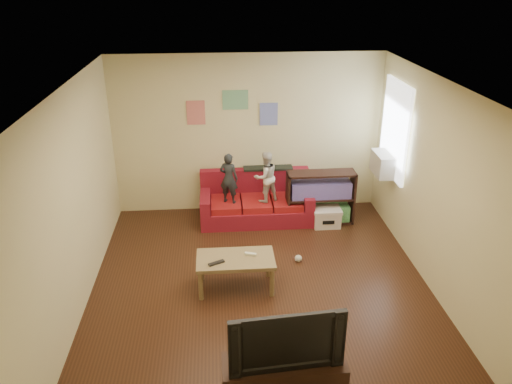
{
  "coord_description": "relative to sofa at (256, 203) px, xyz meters",
  "views": [
    {
      "loc": [
        -0.52,
        -5.54,
        3.91
      ],
      "look_at": [
        0.0,
        0.8,
        1.05
      ],
      "focal_mm": 35.0,
      "sensor_mm": 36.0,
      "label": 1
    }
  ],
  "objects": [
    {
      "name": "artwork_center",
      "position": [
        -0.3,
        0.42,
        1.68
      ],
      "size": [
        0.42,
        0.01,
        0.32
      ],
      "primitive_type": "cube",
      "color": "#72B27F",
      "rests_on": "room_shell"
    },
    {
      "name": "ac_unit",
      "position": [
        2.0,
        -0.41,
        0.81
      ],
      "size": [
        0.28,
        0.55,
        0.35
      ],
      "primitive_type": "cube",
      "color": "#B7B2A3",
      "rests_on": "window"
    },
    {
      "name": "television",
      "position": [
        -0.05,
        -3.93,
        0.49
      ],
      "size": [
        1.11,
        0.24,
        0.63
      ],
      "primitive_type": "imported",
      "rotation": [
        0.0,
        0.0,
        0.08
      ],
      "color": "black",
      "rests_on": "tv_stand"
    },
    {
      "name": "remote",
      "position": [
        -0.68,
        -2.14,
        0.2
      ],
      "size": [
        0.22,
        0.14,
        0.02
      ],
      "primitive_type": "cube",
      "rotation": [
        0.0,
        0.0,
        0.46
      ],
      "color": "black",
      "rests_on": "coffee_table"
    },
    {
      "name": "sofa",
      "position": [
        0.0,
        0.0,
        0.0
      ],
      "size": [
        1.86,
        0.85,
        0.82
      ],
      "color": "maroon",
      "rests_on": "ground"
    },
    {
      "name": "room_shell",
      "position": [
        -0.1,
        -2.06,
        1.08
      ],
      "size": [
        4.52,
        5.02,
        2.72
      ],
      "color": "#3C2012",
      "rests_on": "ground"
    },
    {
      "name": "child_b",
      "position": [
        0.15,
        -0.16,
        0.54
      ],
      "size": [
        0.51,
        0.46,
        0.85
      ],
      "primitive_type": "imported",
      "rotation": [
        0.0,
        0.0,
        3.54
      ],
      "color": "silver",
      "rests_on": "sofa"
    },
    {
      "name": "file_box",
      "position": [
        1.14,
        -0.39,
        -0.11
      ],
      "size": [
        0.46,
        0.35,
        0.31
      ],
      "color": "silver",
      "rests_on": "ground"
    },
    {
      "name": "tissue",
      "position": [
        0.5,
        -1.46,
        -0.22
      ],
      "size": [
        0.13,
        0.13,
        0.11
      ],
      "primitive_type": "sphere",
      "rotation": [
        0.0,
        0.0,
        0.35
      ],
      "color": "beige",
      "rests_on": "ground"
    },
    {
      "name": "child_a",
      "position": [
        -0.45,
        -0.16,
        0.54
      ],
      "size": [
        0.36,
        0.31,
        0.85
      ],
      "primitive_type": "imported",
      "rotation": [
        0.0,
        0.0,
        2.75
      ],
      "color": "#222629",
      "rests_on": "sofa"
    },
    {
      "name": "game_controller",
      "position": [
        -0.23,
        -1.97,
        0.2
      ],
      "size": [
        0.16,
        0.09,
        0.03
      ],
      "primitive_type": "cube",
      "rotation": [
        0.0,
        0.0,
        -0.35
      ],
      "color": "silver",
      "rests_on": "coffee_table"
    },
    {
      "name": "artwork_right",
      "position": [
        0.25,
        0.42,
        1.43
      ],
      "size": [
        0.3,
        0.01,
        0.38
      ],
      "primitive_type": "cube",
      "color": "#727FCC",
      "rests_on": "room_shell"
    },
    {
      "name": "bookshelf",
      "position": [
        1.05,
        -0.23,
        0.12
      ],
      "size": [
        1.12,
        0.33,
        0.89
      ],
      "color": "black",
      "rests_on": "ground"
    },
    {
      "name": "tv_stand",
      "position": [
        -0.05,
        -3.93,
        -0.05
      ],
      "size": [
        1.21,
        0.42,
        0.45
      ],
      "primitive_type": "cube",
      "rotation": [
        0.0,
        0.0,
        0.02
      ],
      "color": "#331D15",
      "rests_on": "ground"
    },
    {
      "name": "artwork_left",
      "position": [
        -0.95,
        0.42,
        1.48
      ],
      "size": [
        0.3,
        0.01,
        0.4
      ],
      "primitive_type": "cube",
      "color": "#D87266",
      "rests_on": "room_shell"
    },
    {
      "name": "window",
      "position": [
        2.12,
        -0.41,
        1.37
      ],
      "size": [
        0.04,
        1.08,
        1.48
      ],
      "primitive_type": "cube",
      "color": "white",
      "rests_on": "room_shell"
    },
    {
      "name": "coffee_table",
      "position": [
        -0.43,
        -2.02,
        0.12
      ],
      "size": [
        1.02,
        0.56,
        0.46
      ],
      "color": "olive",
      "rests_on": "ground"
    }
  ]
}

